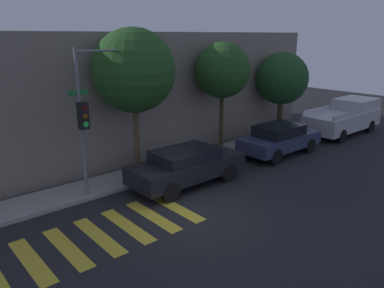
# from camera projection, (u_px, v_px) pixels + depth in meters

# --- Properties ---
(ground_plane) EXTENTS (60.00, 60.00, 0.00)m
(ground_plane) POSITION_uv_depth(u_px,v_px,m) (193.00, 215.00, 12.11)
(ground_plane) COLOR black
(sidewalk) EXTENTS (26.00, 1.71, 0.14)m
(sidewalk) POSITION_uv_depth(u_px,v_px,m) (127.00, 178.00, 15.04)
(sidewalk) COLOR gray
(sidewalk) RESTS_ON ground
(building_row) EXTENTS (26.00, 6.00, 5.74)m
(building_row) POSITION_uv_depth(u_px,v_px,m) (76.00, 96.00, 17.33)
(building_row) COLOR slate
(building_row) RESTS_ON ground
(crosswalk) EXTENTS (6.16, 2.60, 0.00)m
(crosswalk) POSITION_uv_depth(u_px,v_px,m) (99.00, 236.00, 10.85)
(crosswalk) COLOR gold
(crosswalk) RESTS_ON ground
(traffic_light_pole) EXTENTS (2.59, 0.56, 5.25)m
(traffic_light_pole) POSITION_uv_depth(u_px,v_px,m) (94.00, 101.00, 12.64)
(traffic_light_pole) COLOR slate
(traffic_light_pole) RESTS_ON ground
(sedan_near_corner) EXTENTS (4.66, 1.85, 1.46)m
(sedan_near_corner) POSITION_uv_depth(u_px,v_px,m) (187.00, 165.00, 14.36)
(sedan_near_corner) COLOR black
(sedan_near_corner) RESTS_ON ground
(sedan_middle) EXTENTS (4.41, 1.83, 1.48)m
(sedan_middle) POSITION_uv_depth(u_px,v_px,m) (280.00, 139.00, 18.05)
(sedan_middle) COLOR #2D3351
(sedan_middle) RESTS_ON ground
(pickup_truck) EXTENTS (5.47, 2.10, 1.95)m
(pickup_truck) POSITION_uv_depth(u_px,v_px,m) (345.00, 117.00, 21.93)
(pickup_truck) COLOR #BCBCC1
(pickup_truck) RESTS_ON ground
(tree_near_corner) EXTENTS (3.25, 3.25, 5.92)m
(tree_near_corner) POSITION_uv_depth(u_px,v_px,m) (134.00, 71.00, 14.34)
(tree_near_corner) COLOR brown
(tree_near_corner) RESTS_ON ground
(tree_midblock) EXTENTS (2.61, 2.61, 5.33)m
(tree_midblock) POSITION_uv_depth(u_px,v_px,m) (222.00, 71.00, 17.46)
(tree_midblock) COLOR #42301E
(tree_midblock) RESTS_ON ground
(tree_far_end) EXTENTS (2.87, 2.87, 4.74)m
(tree_far_end) POSITION_uv_depth(u_px,v_px,m) (282.00, 79.00, 20.61)
(tree_far_end) COLOR #42301E
(tree_far_end) RESTS_ON ground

